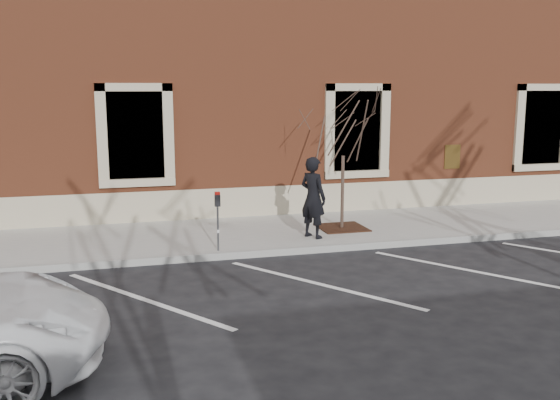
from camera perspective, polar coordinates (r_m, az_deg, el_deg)
name	(u,v)px	position (r m, az deg, el deg)	size (l,w,h in m)	color
ground	(287,254)	(13.68, 0.66, -4.97)	(120.00, 120.00, 0.00)	#28282B
sidewalk_near	(268,233)	(15.30, -1.13, -3.04)	(40.00, 3.50, 0.15)	#B8B4AD
curb_near	(288,251)	(13.61, 0.72, -4.72)	(40.00, 0.12, 0.15)	#9E9E99
parking_stripes	(320,284)	(11.66, 3.63, -7.69)	(28.00, 4.40, 0.01)	silver
building_civic	(223,75)	(20.76, -5.27, 11.32)	(40.00, 8.62, 8.00)	brown
man	(313,197)	(14.38, 3.04, 0.23)	(0.69, 0.45, 1.89)	black
parking_meter	(218,210)	(13.24, -5.73, -0.92)	(0.12, 0.09, 1.28)	#595B60
tree_grate	(342,228)	(15.56, 5.67, -2.52)	(1.14, 1.14, 0.03)	#3A2012
sapling	(343,136)	(15.23, 5.82, 5.88)	(1.97, 1.97, 3.28)	#46362A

